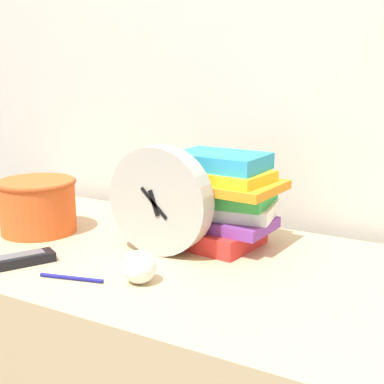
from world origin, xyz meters
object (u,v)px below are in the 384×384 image
(crumpled_paper_ball, at_px, (140,267))
(book_stack, at_px, (224,200))
(desk_clock, at_px, (160,201))
(tv_remote, at_px, (13,261))
(basket, at_px, (38,204))
(pen, at_px, (71,278))

(crumpled_paper_ball, bearing_deg, book_stack, 81.81)
(desk_clock, relative_size, book_stack, 0.97)
(desk_clock, xyz_separation_m, tv_remote, (-0.23, -0.22, -0.11))
(tv_remote, height_order, crumpled_paper_ball, crumpled_paper_ball)
(book_stack, bearing_deg, basket, -162.35)
(desk_clock, distance_m, crumpled_paper_ball, 0.19)
(book_stack, relative_size, tv_remote, 1.46)
(basket, xyz_separation_m, pen, (0.28, -0.20, -0.07))
(desk_clock, bearing_deg, book_stack, 52.89)
(desk_clock, bearing_deg, basket, -177.40)
(crumpled_paper_ball, bearing_deg, pen, -156.19)
(desk_clock, bearing_deg, tv_remote, -136.26)
(crumpled_paper_ball, bearing_deg, tv_remote, -168.37)
(basket, height_order, crumpled_paper_ball, basket)
(basket, bearing_deg, pen, -34.99)
(book_stack, bearing_deg, crumpled_paper_ball, -98.19)
(basket, xyz_separation_m, crumpled_paper_ball, (0.41, -0.14, -0.04))
(book_stack, relative_size, pen, 1.90)
(crumpled_paper_ball, xyz_separation_m, pen, (-0.12, -0.05, -0.03))
(desk_clock, relative_size, tv_remote, 1.41)
(basket, relative_size, tv_remote, 1.14)
(tv_remote, bearing_deg, desk_clock, 43.74)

